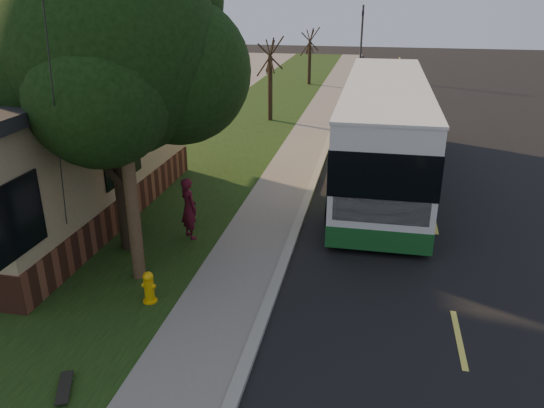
% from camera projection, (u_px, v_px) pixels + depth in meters
% --- Properties ---
extents(ground, '(120.00, 120.00, 0.00)m').
position_uv_depth(ground, '(264.00, 317.00, 11.37)').
color(ground, black).
rests_on(ground, ground).
extents(road, '(8.00, 80.00, 0.01)m').
position_uv_depth(road, '(425.00, 178.00, 19.74)').
color(road, black).
rests_on(road, ground).
extents(curb, '(0.25, 80.00, 0.12)m').
position_uv_depth(curb, '(318.00, 170.00, 20.44)').
color(curb, gray).
rests_on(curb, ground).
extents(sidewalk, '(2.00, 80.00, 0.08)m').
position_uv_depth(sidewalk, '(293.00, 169.00, 20.63)').
color(sidewalk, slate).
rests_on(sidewalk, ground).
extents(grass_verge, '(5.00, 80.00, 0.07)m').
position_uv_depth(grass_verge, '(207.00, 164.00, 21.26)').
color(grass_verge, black).
rests_on(grass_verge, ground).
extents(fire_hydrant, '(0.32, 0.32, 0.74)m').
position_uv_depth(fire_hydrant, '(149.00, 287.00, 11.67)').
color(fire_hydrant, '#E2A70B').
rests_on(fire_hydrant, grass_verge).
extents(utility_pole, '(2.86, 3.21, 9.07)m').
position_uv_depth(utility_pole, '(119.00, 86.00, 11.13)').
color(utility_pole, '#473321').
rests_on(utility_pole, ground).
extents(leafy_tree, '(6.30, 6.00, 7.80)m').
position_uv_depth(leafy_tree, '(115.00, 51.00, 12.59)').
color(leafy_tree, black).
rests_on(leafy_tree, grass_verge).
extents(bare_tree_near, '(1.38, 1.21, 4.31)m').
position_uv_depth(bare_tree_near, '(270.00, 80.00, 27.56)').
color(bare_tree_near, black).
rests_on(bare_tree_near, grass_verge).
extents(bare_tree_far, '(1.38, 1.21, 4.03)m').
position_uv_depth(bare_tree_far, '(310.00, 57.00, 38.44)').
color(bare_tree_far, black).
rests_on(bare_tree_far, grass_verge).
extents(traffic_signal, '(0.18, 0.22, 5.50)m').
position_uv_depth(traffic_signal, '(362.00, 37.00, 41.01)').
color(traffic_signal, '#2D2D30').
rests_on(traffic_signal, ground).
extents(transit_bus, '(3.04, 13.19, 3.56)m').
position_uv_depth(transit_bus, '(383.00, 128.00, 19.12)').
color(transit_bus, silver).
rests_on(transit_bus, ground).
extents(skateboarder, '(0.75, 0.74, 1.75)m').
position_uv_depth(skateboarder, '(189.00, 208.00, 14.57)').
color(skateboarder, '#4F0F1D').
rests_on(skateboarder, grass_verge).
extents(skateboard_main, '(0.54, 0.87, 0.08)m').
position_uv_depth(skateboard_main, '(64.00, 388.00, 9.16)').
color(skateboard_main, black).
rests_on(skateboard_main, grass_verge).
extents(dumpster, '(1.29, 1.03, 1.14)m').
position_uv_depth(dumpster, '(88.00, 145.00, 21.71)').
color(dumpster, black).
rests_on(dumpster, building_lot).
extents(distant_car, '(1.78, 4.34, 1.47)m').
position_uv_depth(distant_car, '(377.00, 90.00, 33.09)').
color(distant_car, black).
rests_on(distant_car, ground).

